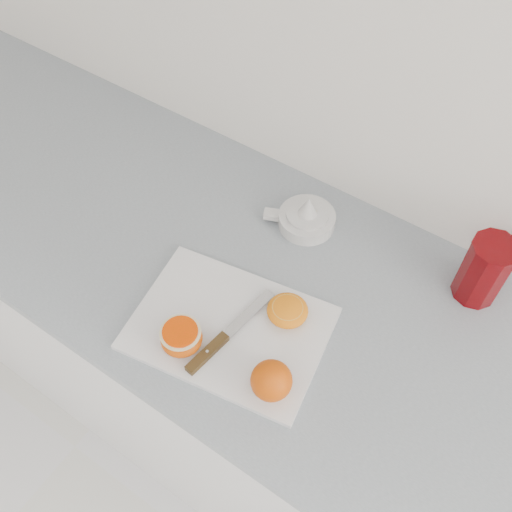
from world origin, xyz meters
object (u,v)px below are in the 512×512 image
object	(u,v)px
cutting_board	(229,328)
half_orange	(181,338)
red_tumbler	(483,272)
counter	(318,411)
citrus_juicer	(306,217)

from	to	relation	value
cutting_board	half_orange	distance (m)	0.10
cutting_board	red_tumbler	xyz separation A→B (m)	(0.34, 0.34, 0.06)
half_orange	red_tumbler	bearing A→B (deg)	46.50
counter	citrus_juicer	distance (m)	0.53
citrus_juicer	red_tumbler	world-z (taller)	red_tumbler
counter	half_orange	bearing A→B (deg)	-135.34
half_orange	citrus_juicer	distance (m)	0.38
half_orange	red_tumbler	world-z (taller)	red_tumbler
cutting_board	citrus_juicer	bearing A→B (deg)	92.99
counter	half_orange	world-z (taller)	half_orange
counter	citrus_juicer	size ratio (longest dim) A/B	17.46
cutting_board	red_tumbler	world-z (taller)	red_tumbler
counter	half_orange	xyz separation A→B (m)	(-0.21, -0.21, 0.48)
cutting_board	counter	bearing A→B (deg)	39.04
counter	cutting_board	xyz separation A→B (m)	(-0.16, -0.13, 0.45)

